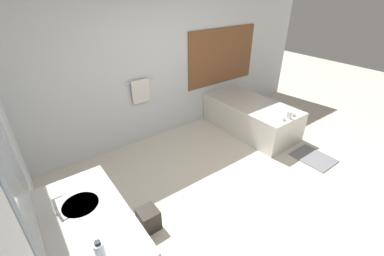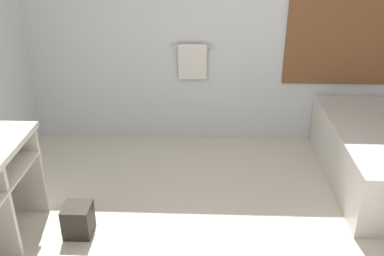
{
  "view_description": "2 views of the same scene",
  "coord_description": "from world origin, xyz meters",
  "views": [
    {
      "loc": [
        -2.04,
        -1.65,
        2.59
      ],
      "look_at": [
        -0.18,
        0.85,
        0.81
      ],
      "focal_mm": 24.0,
      "sensor_mm": 36.0,
      "label": 1
    },
    {
      "loc": [
        -0.12,
        -2.52,
        2.4
      ],
      "look_at": [
        -0.25,
        0.82,
        0.79
      ],
      "focal_mm": 40.0,
      "sensor_mm": 36.0,
      "label": 2
    }
  ],
  "objects": [
    {
      "name": "vanity_counter",
      "position": [
        -1.86,
        0.05,
        0.64
      ],
      "size": [
        0.66,
        1.26,
        0.9
      ],
      "color": "silver",
      "rests_on": "ground_plane"
    },
    {
      "name": "waste_bin",
      "position": [
        -1.2,
        0.35,
        0.14
      ],
      "size": [
        0.23,
        0.23,
        0.28
      ],
      "color": "#2D2823",
      "rests_on": "ground_plane"
    },
    {
      "name": "wall_back_with_blinds",
      "position": [
        0.06,
        2.23,
        1.35
      ],
      "size": [
        7.4,
        0.13,
        2.7
      ],
      "color": "silver",
      "rests_on": "ground_plane"
    },
    {
      "name": "sink_faucet",
      "position": [
        -2.04,
        0.22,
        0.99
      ],
      "size": [
        0.09,
        0.04,
        0.18
      ],
      "color": "silver",
      "rests_on": "vanity_counter"
    },
    {
      "name": "ground_plane",
      "position": [
        0.0,
        0.0,
        0.0
      ],
      "size": [
        16.0,
        16.0,
        0.0
      ],
      "primitive_type": "plane",
      "color": "beige",
      "rests_on": "ground"
    },
    {
      "name": "bath_mat",
      "position": [
        1.7,
        -0.05,
        0.01
      ],
      "size": [
        0.51,
        0.63,
        0.02
      ],
      "color": "slate",
      "rests_on": "ground_plane"
    },
    {
      "name": "bathtub",
      "position": [
        1.58,
        1.28,
        0.32
      ],
      "size": [
        0.9,
        1.82,
        0.7
      ],
      "color": "silver",
      "rests_on": "ground_plane"
    },
    {
      "name": "water_bottle_1",
      "position": [
        -1.89,
        -0.42,
        1.01
      ],
      "size": [
        0.07,
        0.07,
        0.23
      ],
      "color": "silver",
      "rests_on": "vanity_counter"
    },
    {
      "name": "wall_left_with_mirror",
      "position": [
        -2.23,
        0.0,
        1.36
      ],
      "size": [
        0.08,
        7.4,
        2.7
      ],
      "color": "silver",
      "rests_on": "ground_plane"
    }
  ]
}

